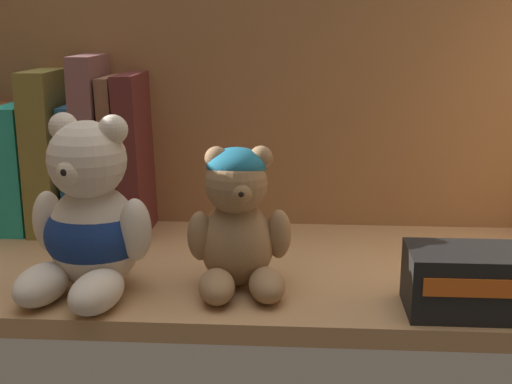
# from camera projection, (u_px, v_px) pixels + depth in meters

# --- Properties ---
(shelf_board) EXTENTS (0.81, 0.31, 0.02)m
(shelf_board) POSITION_uv_depth(u_px,v_px,m) (242.00, 272.00, 0.76)
(shelf_board) COLOR tan
(shelf_board) RESTS_ON ground
(shelf_back_panel) EXTENTS (0.84, 0.01, 0.33)m
(shelf_back_panel) POSITION_uv_depth(u_px,v_px,m) (252.00, 114.00, 0.87)
(shelf_back_panel) COLOR #966740
(shelf_back_panel) RESTS_ON ground
(book_2) EXTENTS (0.02, 0.09, 0.16)m
(book_2) POSITION_uv_depth(u_px,v_px,m) (2.00, 165.00, 0.88)
(book_2) COLOR brown
(book_2) RESTS_ON shelf_board
(book_3) EXTENTS (0.03, 0.13, 0.16)m
(book_3) POSITION_uv_depth(u_px,v_px,m) (26.00, 165.00, 0.88)
(book_3) COLOR teal
(book_3) RESTS_ON shelf_board
(book_4) EXTENTS (0.04, 0.14, 0.20)m
(book_4) POSITION_uv_depth(u_px,v_px,m) (54.00, 149.00, 0.87)
(book_4) COLOR olive
(book_4) RESTS_ON shelf_board
(book_5) EXTENTS (0.02, 0.10, 0.16)m
(book_5) POSITION_uv_depth(u_px,v_px,m) (79.00, 166.00, 0.88)
(book_5) COLOR #2E75B7
(book_5) RESTS_ON shelf_board
(book_6) EXTENTS (0.03, 0.14, 0.22)m
(book_6) POSITION_uv_depth(u_px,v_px,m) (99.00, 142.00, 0.87)
(book_6) COLOR #815353
(book_6) RESTS_ON shelf_board
(book_7) EXTENTS (0.02, 0.12, 0.20)m
(book_7) POSITION_uv_depth(u_px,v_px,m) (120.00, 152.00, 0.87)
(book_7) COLOR #905F44
(book_7) RESTS_ON shelf_board
(book_8) EXTENTS (0.03, 0.14, 0.20)m
(book_8) POSITION_uv_depth(u_px,v_px,m) (140.00, 151.00, 0.87)
(book_8) COLOR #592323
(book_8) RESTS_ON shelf_board
(teddy_bear_larger) EXTENTS (0.13, 0.14, 0.18)m
(teddy_bear_larger) POSITION_uv_depth(u_px,v_px,m) (90.00, 223.00, 0.67)
(teddy_bear_larger) COLOR beige
(teddy_bear_larger) RESTS_ON shelf_board
(teddy_bear_smaller) EXTENTS (0.11, 0.11, 0.14)m
(teddy_bear_smaller) POSITION_uv_depth(u_px,v_px,m) (240.00, 223.00, 0.67)
(teddy_bear_smaller) COLOR #93704C
(teddy_bear_smaller) RESTS_ON shelf_board
(small_product_box) EXTENTS (0.12, 0.07, 0.06)m
(small_product_box) POSITION_uv_depth(u_px,v_px,m) (471.00, 281.00, 0.63)
(small_product_box) COLOR black
(small_product_box) RESTS_ON shelf_board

